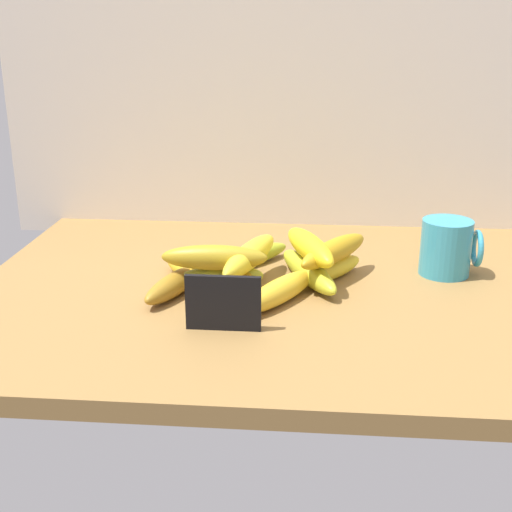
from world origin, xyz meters
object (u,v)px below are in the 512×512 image
coffee_mug (447,247)px  banana_11 (250,256)px  banana_5 (209,265)px  banana_3 (218,278)px  banana_8 (189,269)px  banana_10 (310,247)px  banana_2 (280,291)px  banana_12 (214,257)px  banana_6 (308,271)px  chalkboard_sign (223,305)px  banana_1 (331,269)px  banana_0 (175,284)px  banana_4 (244,279)px  banana_7 (249,256)px  banana_9 (334,251)px

coffee_mug → banana_11: 35.39cm
banana_5 → coffee_mug: bearing=5.1°
banana_3 → banana_8: (-5.79, 4.19, -0.01)cm
banana_10 → banana_2: bearing=-114.8°
banana_5 → banana_12: (2.26, -8.68, 4.52)cm
banana_2 → banana_6: banana_6 is taller
chalkboard_sign → banana_1: size_ratio=0.71×
banana_2 → banana_10: bearing=65.2°
banana_0 → banana_8: banana_8 is taller
banana_0 → banana_4: banana_0 is taller
banana_6 → banana_11: (-9.86, -2.88, 3.50)cm
banana_7 → banana_12: bearing=-107.8°
banana_2 → banana_8: bearing=152.3°
banana_5 → banana_11: banana_11 is taller
coffee_mug → banana_7: (-35.25, 1.40, -3.22)cm
banana_7 → banana_1: bearing=-20.8°
banana_1 → banana_12: (-19.26, -8.15, 4.50)cm
banana_6 → banana_7: banana_6 is taller
banana_2 → banana_12: banana_12 is taller
banana_5 → banana_7: same height
banana_8 → banana_9: (25.00, 1.55, 3.48)cm
banana_3 → banana_11: size_ratio=0.73×
banana_9 → banana_12: (-19.60, -7.14, 0.72)cm
banana_8 → banana_6: bearing=1.7°
banana_0 → banana_9: bearing=17.8°
chalkboard_sign → banana_6: size_ratio=0.53×
banana_0 → banana_2: banana_2 is taller
banana_8 → banana_9: size_ratio=0.81×
banana_3 → banana_6: (14.94, 4.79, -0.04)cm
coffee_mug → banana_8: (-45.07, -6.82, -2.89)cm
banana_8 → banana_9: bearing=3.5°
chalkboard_sign → banana_8: bearing=114.1°
banana_0 → banana_4: (11.10, 3.39, -0.14)cm
banana_2 → banana_12: 12.12cm
banana_5 → banana_12: bearing=-75.4°
banana_2 → banana_7: banana_2 is taller
banana_3 → banana_5: 7.76cm
banana_1 → banana_3: bearing=-160.3°
banana_7 → chalkboard_sign: bearing=-92.5°
banana_12 → banana_6: bearing=22.0°
banana_2 → banana_10: 11.62cm
coffee_mug → banana_3: 40.89cm
coffee_mug → banana_5: size_ratio=0.58×
banana_5 → banana_12: banana_12 is taller
coffee_mug → banana_3: (-39.28, -11.01, -2.88)cm
banana_12 → banana_0: bearing=-169.2°
banana_7 → banana_12: size_ratio=1.06×
banana_2 → chalkboard_sign: bearing=-125.7°
banana_5 → banana_10: bearing=-6.0°
banana_3 → banana_12: 4.43cm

